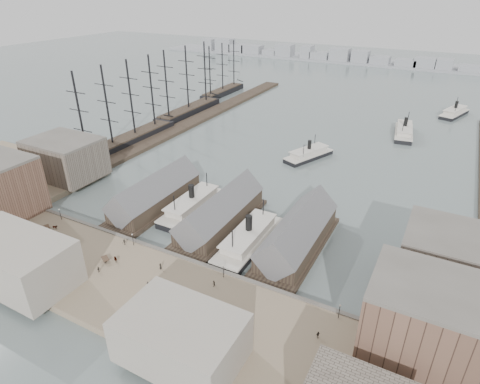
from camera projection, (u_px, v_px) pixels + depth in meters
The scene contains 38 objects.
ground at pixel (191, 253), 115.64m from camera, with size 900.00×900.00×0.00m, color #566463.
quay at pixel (145, 292), 99.54m from camera, with size 180.00×30.00×2.00m, color #7D6B54.
seawall at pixel (180, 259), 111.04m from camera, with size 180.00×1.20×2.30m, color #59544C.
west_wharf at pixel (191, 122), 221.90m from camera, with size 10.00×220.00×1.60m, color #2D231C.
ferry_shed_west at pixel (155, 195), 137.57m from camera, with size 14.00×42.00×12.60m.
ferry_shed_center at pixel (220, 213), 126.69m from camera, with size 14.00×42.00×12.60m.
ferry_shed_east at pixel (298, 234), 115.81m from camera, with size 14.00×42.00×12.60m.
warehouse_west_back at pixel (66, 158), 154.84m from camera, with size 26.00×20.00×14.00m, color #60564C.
warehouse_east_front at pixel (449, 337), 73.32m from camera, with size 30.00×18.00×19.00m, color brown.
warehouse_east_back at pixel (464, 268), 94.52m from camera, with size 28.00×20.00×15.00m, color #60564C.
street_bldg_center at pixel (181, 338), 79.01m from camera, with size 24.00×16.00×10.00m, color gray.
street_bldg_west at pixel (16, 260), 99.48m from camera, with size 30.00×16.00×12.00m, color gray.
lamp_post_far_w at pixel (60, 212), 126.82m from camera, with size 0.44×0.44×3.92m.
lamp_post_near_w at pixel (133, 237), 114.26m from camera, with size 0.44×0.44×3.92m.
lamp_post_near_e at pixel (223, 269), 101.71m from camera, with size 0.44×0.44×3.92m.
lamp_post_far_e at pixel (340, 309), 89.15m from camera, with size 0.44×0.44×3.92m.
far_shore at pixel (391, 62), 375.91m from camera, with size 500.00×40.00×15.72m.
ferry_docked_west at pixel (192, 205), 135.58m from camera, with size 8.86×29.54×10.55m.
ferry_docked_east at pixel (249, 238), 117.70m from camera, with size 9.07×30.23×10.80m.
ferry_open_near at pixel (309, 154), 177.09m from camera, with size 16.46×25.81×8.88m.
ferry_open_mid at pixel (404, 131), 203.53m from camera, with size 12.10×29.02×10.05m.
ferry_open_far at pixel (454, 112), 233.93m from camera, with size 15.50×27.14×9.29m.
sailing_ship_near at pixel (125, 140), 190.14m from camera, with size 9.47×65.24×38.93m.
sailing_ship_mid at pixel (189, 110), 236.68m from camera, with size 9.45×54.57×38.83m.
sailing_ship_far at pixel (223, 91), 279.74m from camera, with size 8.29×46.04×34.07m.
tram at pixel (383, 368), 76.38m from camera, with size 3.22×10.41×3.66m.
horse_cart_left at pixel (53, 227), 122.50m from camera, with size 4.73×3.46×1.61m.
horse_cart_center at pixel (112, 259), 108.37m from camera, with size 4.90×3.32×1.68m.
horse_cart_right at pixel (213, 315), 90.07m from camera, with size 4.82×2.90×1.57m.
pedestrian_0 at pixel (46, 230), 121.04m from camera, with size 0.63×0.46×1.73m, color black.
pedestrian_1 at pixel (40, 251), 111.60m from camera, with size 0.78×0.61×1.60m, color black.
pedestrian_2 at pixel (124, 242), 115.36m from camera, with size 1.12×0.64×1.73m, color black.
pedestrian_3 at pixel (99, 269), 104.43m from camera, with size 0.98×0.41×1.67m, color black.
pedestrian_4 at pixel (160, 266), 105.57m from camera, with size 0.84×0.55×1.73m, color black.
pedestrian_5 at pixel (148, 284), 99.37m from camera, with size 0.58×0.42×1.58m, color black.
pedestrian_6 at pixel (214, 283), 99.55m from camera, with size 0.79×0.62×1.63m, color black.
pedestrian_7 at pixel (240, 340), 83.79m from camera, with size 1.14×0.66×1.77m, color black.
pedestrian_8 at pixel (318, 335), 85.00m from camera, with size 1.00×0.42×1.70m, color black.
Camera 1 is at (57.04, -76.56, 69.02)m, focal length 30.00 mm.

